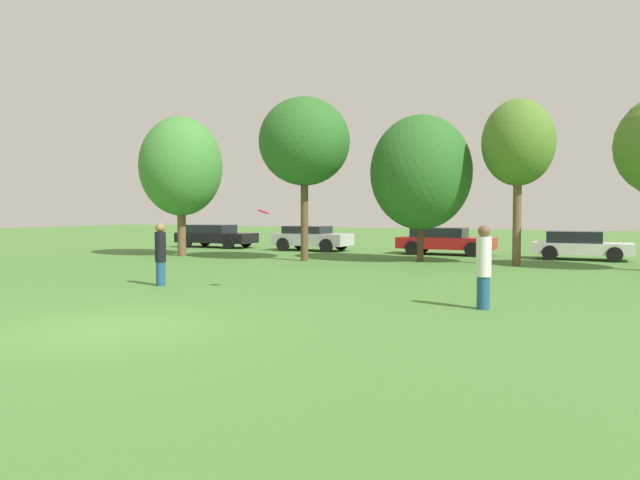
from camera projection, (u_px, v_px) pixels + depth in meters
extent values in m
plane|color=#477A33|center=(109.00, 328.00, 10.08)|extent=(120.00, 120.00, 0.00)
cylinder|color=navy|center=(161.00, 274.00, 15.84)|extent=(0.25, 0.25, 0.65)
cylinder|color=black|center=(160.00, 247.00, 15.81)|extent=(0.29, 0.29, 0.80)
sphere|color=#8C6647|center=(160.00, 228.00, 15.78)|extent=(0.25, 0.25, 0.25)
cylinder|color=navy|center=(483.00, 293.00, 12.04)|extent=(0.26, 0.26, 0.67)
cylinder|color=silver|center=(484.00, 257.00, 12.01)|extent=(0.31, 0.31, 0.82)
sphere|color=brown|center=(484.00, 231.00, 11.98)|extent=(0.25, 0.25, 0.25)
cylinder|color=#F21E72|center=(263.00, 212.00, 14.65)|extent=(0.30, 0.28, 0.16)
cylinder|color=brown|center=(182.00, 223.00, 26.44)|extent=(0.38, 0.38, 3.01)
ellipsoid|color=#3D7F33|center=(181.00, 166.00, 26.32)|extent=(3.68, 3.68, 4.41)
cylinder|color=brown|center=(304.00, 214.00, 23.81)|extent=(0.31, 0.31, 3.81)
ellipsoid|color=#286023|center=(304.00, 141.00, 23.67)|extent=(3.67, 3.67, 3.54)
cylinder|color=#473323|center=(420.00, 231.00, 23.43)|extent=(0.26, 0.26, 2.45)
ellipsoid|color=#286023|center=(421.00, 172.00, 23.32)|extent=(4.01, 4.01, 4.54)
cylinder|color=brown|center=(517.00, 214.00, 21.70)|extent=(0.30, 0.30, 3.81)
ellipsoid|color=#4C7528|center=(518.00, 142.00, 21.57)|extent=(2.63, 2.63, 3.17)
cube|color=black|center=(216.00, 238.00, 32.79)|extent=(4.57, 1.92, 0.54)
cube|color=black|center=(211.00, 229.00, 32.91)|extent=(2.54, 1.62, 0.45)
cylinder|color=black|center=(246.00, 241.00, 32.98)|extent=(0.66, 0.25, 0.65)
cylinder|color=black|center=(228.00, 243.00, 31.43)|extent=(0.66, 0.25, 0.65)
cylinder|color=black|center=(205.00, 240.00, 34.18)|extent=(0.66, 0.25, 0.65)
cylinder|color=black|center=(186.00, 242.00, 32.63)|extent=(0.66, 0.25, 0.65)
cube|color=#B2B2B7|center=(312.00, 239.00, 30.04)|extent=(3.96, 1.99, 0.59)
cube|color=black|center=(307.00, 230.00, 30.14)|extent=(2.20, 1.69, 0.38)
cylinder|color=black|center=(341.00, 244.00, 30.35)|extent=(0.68, 0.22, 0.68)
cylinder|color=black|center=(326.00, 246.00, 28.72)|extent=(0.68, 0.22, 0.68)
cylinder|color=black|center=(300.00, 243.00, 31.39)|extent=(0.68, 0.22, 0.68)
cylinder|color=black|center=(283.00, 244.00, 29.75)|extent=(0.68, 0.22, 0.68)
cube|color=red|center=(446.00, 243.00, 27.32)|extent=(4.45, 1.99, 0.53)
cube|color=black|center=(439.00, 232.00, 27.44)|extent=(2.48, 1.68, 0.44)
cylinder|color=black|center=(480.00, 247.00, 27.56)|extent=(0.67, 0.24, 0.66)
cylinder|color=black|center=(472.00, 249.00, 25.94)|extent=(0.67, 0.24, 0.66)
cylinder|color=black|center=(423.00, 246.00, 28.72)|extent=(0.67, 0.24, 0.66)
cylinder|color=black|center=(412.00, 248.00, 27.11)|extent=(0.67, 0.24, 0.66)
cube|color=silver|center=(582.00, 248.00, 24.40)|extent=(3.91, 1.93, 0.46)
cube|color=black|center=(575.00, 237.00, 24.50)|extent=(2.18, 1.64, 0.47)
cylinder|color=black|center=(614.00, 252.00, 24.69)|extent=(0.62, 0.20, 0.61)
cylinder|color=black|center=(615.00, 255.00, 23.10)|extent=(0.62, 0.20, 0.61)
cylinder|color=black|center=(553.00, 250.00, 25.71)|extent=(0.62, 0.20, 0.61)
cylinder|color=black|center=(550.00, 253.00, 24.12)|extent=(0.62, 0.20, 0.61)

